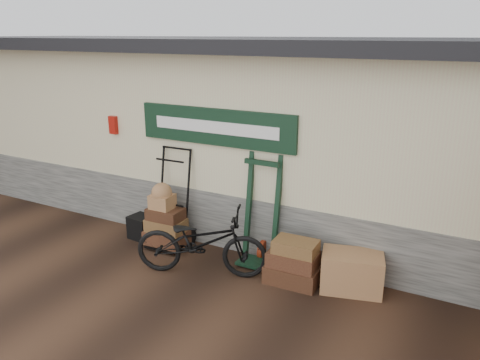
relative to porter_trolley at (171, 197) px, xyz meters
name	(u,v)px	position (x,y,z in m)	size (l,w,h in m)	color
ground	(200,278)	(0.99, -0.74, -0.80)	(80.00, 80.00, 0.00)	black
station_building	(281,130)	(0.98, 2.00, 0.81)	(14.40, 4.10, 3.20)	#4C4C47
porter_trolley	(171,197)	(0.00, 0.00, 0.00)	(0.80, 0.60, 1.60)	black
green_barrow	(261,210)	(1.52, 0.11, 0.02)	(0.59, 0.50, 1.64)	black
suitcase_stack	(293,261)	(2.17, -0.24, -0.48)	(0.72, 0.45, 0.64)	#3B2013
wicker_hamper	(352,272)	(2.93, -0.03, -0.54)	(0.79, 0.52, 0.52)	olive
black_trunk	(142,227)	(-0.59, -0.07, -0.61)	(0.39, 0.33, 0.39)	black
bicycle	(201,239)	(0.95, -0.62, -0.26)	(1.87, 0.65, 1.09)	black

